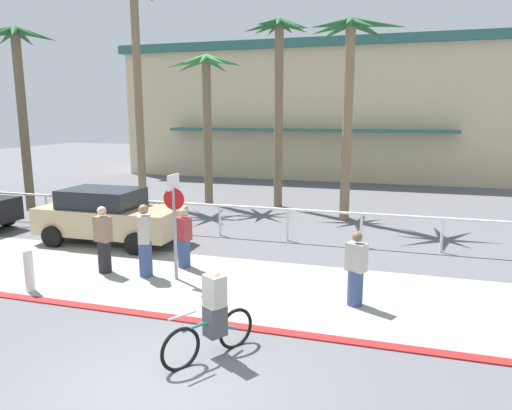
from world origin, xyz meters
name	(u,v)px	position (x,y,z in m)	size (l,w,h in m)	color
ground_plane	(297,229)	(0.00, 10.00, 0.00)	(80.00, 80.00, 0.00)	#5B5B60
sidewalk_strip	(246,287)	(0.00, 4.20, 0.01)	(44.00, 4.00, 0.02)	#9E9E93
curb_paint	(214,323)	(0.00, 2.20, 0.01)	(44.00, 0.24, 0.03)	maroon
building_backdrop	(320,111)	(-1.96, 26.70, 4.10)	(24.20, 10.82, 8.15)	beige
rail_fence	(288,215)	(0.00, 8.50, 0.84)	(27.34, 0.08, 1.04)	white
stop_sign_bike_lane	(174,212)	(-1.77, 4.23, 1.68)	(0.52, 0.56, 2.56)	gray
bollard_2	(29,270)	(-4.57, 2.58, 0.52)	(0.20, 0.20, 1.00)	white
palm_tree_0	(18,75)	(-11.39, 10.18, 5.43)	(3.09, 2.81, 7.32)	brown
palm_tree_1	(137,39)	(-7.95, 13.51, 7.13)	(3.31, 3.37, 9.65)	#846B4C
palm_tree_2	(206,87)	(-4.76, 13.58, 5.03)	(3.31, 3.23, 6.41)	#756047
palm_tree_3	(279,65)	(-1.65, 13.83, 5.89)	(2.87, 3.27, 7.74)	#756047
palm_tree_4	(350,68)	(1.41, 12.04, 5.55)	(3.34, 3.24, 7.25)	#846B4C
car_tan_1	(108,216)	(-5.21, 6.64, 0.87)	(4.40, 2.02, 1.69)	tan
cyclist_teal_0	(213,316)	(0.44, 1.08, 0.69)	(1.03, 1.57, 1.50)	black
pedestrian_0	(356,272)	(2.50, 3.86, 0.73)	(0.47, 0.43, 1.59)	#384C7A
pedestrian_1	(104,242)	(-3.71, 4.17, 0.79)	(0.44, 0.38, 1.71)	#232326
pedestrian_2	(184,241)	(-1.98, 5.13, 0.72)	(0.47, 0.43, 1.57)	#384C7A
pedestrian_3	(145,243)	(-2.57, 4.21, 0.85)	(0.41, 0.47, 1.81)	#384C7A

